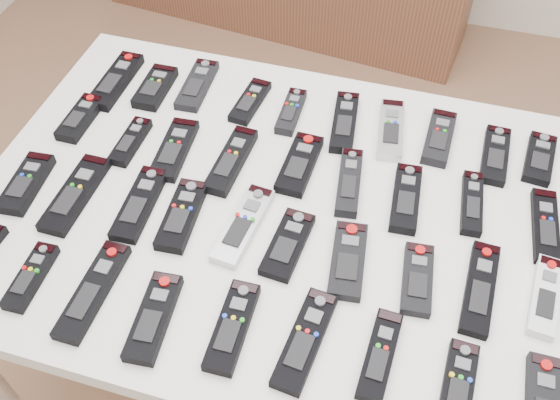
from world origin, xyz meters
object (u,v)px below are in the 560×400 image
(remote_1, at_px, (155,87))
(remote_31, at_px, (93,291))
(remote_33, at_px, (232,326))
(remote_36, at_px, (458,385))
(remote_19, at_px, (26,183))
(remote_20, at_px, (75,194))
(remote_15, at_px, (349,182))
(remote_25, at_px, (348,260))
(remote_18, at_px, (545,226))
(remote_26, at_px, (417,279))
(remote_11, at_px, (131,141))
(remote_21, at_px, (140,204))
(remote_10, at_px, (80,118))
(table, at_px, (280,224))
(remote_14, at_px, (300,164))
(remote_34, at_px, (305,340))
(remote_2, at_px, (197,85))
(remote_30, at_px, (31,277))
(remote_5, at_px, (344,122))
(remote_16, at_px, (406,198))
(remote_17, at_px, (472,203))
(remote_8, at_px, (495,155))
(remote_6, at_px, (391,130))
(remote_22, at_px, (182,215))
(remote_13, at_px, (231,160))
(remote_23, at_px, (243,225))
(remote_7, at_px, (439,138))
(remote_27, at_px, (480,288))
(remote_3, at_px, (250,101))
(remote_32, at_px, (154,317))
(remote_35, at_px, (380,355))
(remote_4, at_px, (291,112))
(remote_24, at_px, (288,244))
(remote_9, at_px, (539,159))
(remote_12, at_px, (175,149))
(remote_28, at_px, (545,296))

(remote_1, bearing_deg, remote_31, -78.66)
(remote_33, xyz_separation_m, remote_36, (0.38, 0.00, -0.00))
(remote_19, distance_m, remote_20, 0.11)
(remote_15, distance_m, remote_25, 0.20)
(remote_18, bearing_deg, remote_26, -142.58)
(remote_11, distance_m, remote_21, 0.18)
(remote_10, distance_m, remote_33, 0.65)
(remote_1, bearing_deg, remote_36, -36.68)
(table, relative_size, remote_36, 8.18)
(remote_14, bearing_deg, remote_34, -71.89)
(remote_10, xyz_separation_m, remote_11, (0.14, -0.04, -0.00))
(remote_2, xyz_separation_m, remote_30, (-0.09, -0.60, 0.00))
(remote_5, relative_size, remote_31, 0.89)
(remote_16, bearing_deg, remote_14, 168.13)
(remote_14, distance_m, remote_33, 0.41)
(remote_14, distance_m, remote_17, 0.36)
(remote_8, relative_size, remote_33, 0.96)
(remote_17, bearing_deg, remote_6, 135.97)
(remote_15, relative_size, remote_22, 1.01)
(remote_13, xyz_separation_m, remote_23, (0.08, -0.16, -0.00))
(remote_7, relative_size, remote_27, 0.82)
(remote_2, height_order, remote_16, remote_16)
(table, relative_size, remote_3, 8.35)
(remote_2, height_order, remote_19, remote_19)
(remote_15, distance_m, remote_34, 0.37)
(remote_32, height_order, remote_35, same)
(remote_32, bearing_deg, remote_25, 30.68)
(remote_17, height_order, remote_33, remote_33)
(remote_8, xyz_separation_m, remote_32, (-0.55, -0.57, 0.00))
(remote_15, bearing_deg, remote_1, 154.14)
(remote_1, relative_size, remote_23, 0.74)
(remote_1, xyz_separation_m, remote_27, (0.79, -0.35, -0.00))
(remote_23, bearing_deg, remote_4, 95.52)
(remote_16, relative_size, remote_20, 0.84)
(remote_19, bearing_deg, remote_30, -61.85)
(remote_8, relative_size, remote_18, 0.93)
(remote_4, relative_size, remote_33, 0.82)
(remote_24, bearing_deg, remote_23, 172.32)
(remote_9, bearing_deg, remote_18, -80.00)
(remote_6, bearing_deg, remote_12, -163.78)
(remote_19, distance_m, remote_25, 0.68)
(remote_6, distance_m, remote_23, 0.42)
(remote_7, xyz_separation_m, remote_12, (-0.55, -0.20, -0.00))
(remote_10, height_order, remote_24, remote_10)
(remote_14, distance_m, remote_35, 0.46)
(remote_14, distance_m, remote_15, 0.11)
(remote_6, distance_m, remote_12, 0.48)
(remote_17, xyz_separation_m, remote_26, (-0.08, -0.21, -0.00))
(remote_19, bearing_deg, remote_26, -5.26)
(remote_35, bearing_deg, remote_28, 39.56)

